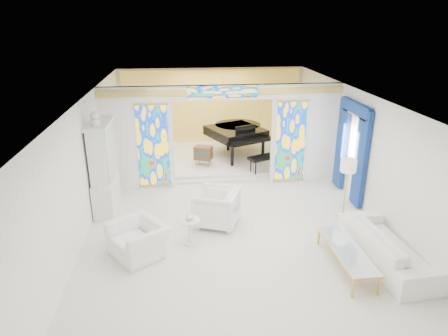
{
  "coord_description": "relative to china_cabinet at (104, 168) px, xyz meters",
  "views": [
    {
      "loc": [
        -1.19,
        -9.24,
        4.81
      ],
      "look_at": [
        -0.16,
        0.2,
        1.19
      ],
      "focal_mm": 32.0,
      "sensor_mm": 36.0,
      "label": 1
    }
  ],
  "objects": [
    {
      "name": "floor",
      "position": [
        3.22,
        -0.6,
        -1.17
      ],
      "size": [
        12.0,
        12.0,
        0.0
      ],
      "primitive_type": "plane",
      "color": "white",
      "rests_on": "ground"
    },
    {
      "name": "ceiling",
      "position": [
        3.22,
        -0.6,
        1.83
      ],
      "size": [
        7.0,
        12.0,
        0.02
      ],
      "primitive_type": "cube",
      "color": "white",
      "rests_on": "wall_back"
    },
    {
      "name": "wall_back",
      "position": [
        3.22,
        5.4,
        0.33
      ],
      "size": [
        7.0,
        0.02,
        3.0
      ],
      "primitive_type": "cube",
      "color": "white",
      "rests_on": "floor"
    },
    {
      "name": "wall_left",
      "position": [
        -0.28,
        -0.6,
        0.33
      ],
      "size": [
        0.02,
        12.0,
        3.0
      ],
      "primitive_type": "cube",
      "color": "white",
      "rests_on": "floor"
    },
    {
      "name": "wall_right",
      "position": [
        6.72,
        -0.6,
        0.33
      ],
      "size": [
        0.02,
        12.0,
        3.0
      ],
      "primitive_type": "cube",
      "color": "white",
      "rests_on": "floor"
    },
    {
      "name": "partition_wall",
      "position": [
        3.22,
        1.4,
        0.48
      ],
      "size": [
        7.0,
        0.22,
        3.0
      ],
      "color": "white",
      "rests_on": "floor"
    },
    {
      "name": "stained_glass_left",
      "position": [
        1.19,
        1.29,
        0.13
      ],
      "size": [
        0.9,
        0.04,
        2.4
      ],
      "primitive_type": "cube",
      "color": "gold",
      "rests_on": "partition_wall"
    },
    {
      "name": "stained_glass_right",
      "position": [
        5.25,
        1.29,
        0.13
      ],
      "size": [
        0.9,
        0.04,
        2.4
      ],
      "primitive_type": "cube",
      "color": "gold",
      "rests_on": "partition_wall"
    },
    {
      "name": "stained_glass_transom",
      "position": [
        3.22,
        1.29,
        1.65
      ],
      "size": [
        2.0,
        0.04,
        0.34
      ],
      "primitive_type": "cube",
      "color": "gold",
      "rests_on": "partition_wall"
    },
    {
      "name": "alcove_platform",
      "position": [
        3.22,
        3.5,
        -1.08
      ],
      "size": [
        6.8,
        3.8,
        0.18
      ],
      "primitive_type": "cube",
      "color": "white",
      "rests_on": "floor"
    },
    {
      "name": "gold_curtain_back",
      "position": [
        3.22,
        5.28,
        0.33
      ],
      "size": [
        6.7,
        0.1,
        2.9
      ],
      "primitive_type": "cube",
      "color": "#DEBD4D",
      "rests_on": "wall_back"
    },
    {
      "name": "chandelier",
      "position": [
        3.42,
        3.4,
        1.38
      ],
      "size": [
        0.48,
        0.48,
        0.3
      ],
      "primitive_type": "cylinder",
      "color": "gold",
      "rests_on": "ceiling"
    },
    {
      "name": "blue_drapes",
      "position": [
        6.62,
        0.1,
        0.41
      ],
      "size": [
        0.14,
        1.85,
        2.65
      ],
      "color": "navy",
      "rests_on": "wall_right"
    },
    {
      "name": "china_cabinet",
      "position": [
        0.0,
        0.0,
        0.0
      ],
      "size": [
        0.56,
        1.46,
        2.72
      ],
      "color": "white",
      "rests_on": "floor"
    },
    {
      "name": "armchair_left",
      "position": [
        1.01,
        -2.31,
        -0.8
      ],
      "size": [
        1.45,
        1.48,
        0.73
      ],
      "primitive_type": "imported",
      "rotation": [
        0.0,
        0.0,
        -0.95
      ],
      "color": "white",
      "rests_on": "floor"
    },
    {
      "name": "armchair_right",
      "position": [
        2.79,
        -1.15,
        -0.71
      ],
      "size": [
        1.29,
        1.27,
        0.92
      ],
      "primitive_type": "imported",
      "rotation": [
        0.0,
        0.0,
        -1.93
      ],
      "color": "silver",
      "rests_on": "floor"
    },
    {
      "name": "sofa",
      "position": [
        6.17,
        -3.13,
        -0.79
      ],
      "size": [
        1.19,
        2.64,
        0.75
      ],
      "primitive_type": "imported",
      "rotation": [
        0.0,
        0.0,
        1.64
      ],
      "color": "white",
      "rests_on": "floor"
    },
    {
      "name": "side_table",
      "position": [
        2.12,
        -1.95,
        -0.78
      ],
      "size": [
        0.58,
        0.58,
        0.59
      ],
      "rotation": [
        0.0,
        0.0,
        0.25
      ],
      "color": "white",
      "rests_on": "floor"
    },
    {
      "name": "vase",
      "position": [
        2.12,
        -1.95,
        -0.48
      ],
      "size": [
        0.23,
        0.23,
        0.19
      ],
      "primitive_type": "imported",
      "rotation": [
        0.0,
        0.0,
        0.34
      ],
      "color": "white",
      "rests_on": "side_table"
    },
    {
      "name": "coffee_table",
      "position": [
        5.24,
        -3.24,
        -0.77
      ],
      "size": [
        0.62,
        1.95,
        0.43
      ],
      "rotation": [
        0.0,
        0.0,
        0.01
      ],
      "color": "silver",
      "rests_on": "floor"
    },
    {
      "name": "floor_lamp",
      "position": [
        6.02,
        -1.16,
        0.17
      ],
      "size": [
        0.46,
        0.46,
        1.57
      ],
      "rotation": [
        0.0,
        0.0,
        0.24
      ],
      "color": "gold",
      "rests_on": "floor"
    },
    {
      "name": "grand_piano",
      "position": [
        3.98,
        3.55,
        -0.15
      ],
      "size": [
        2.34,
        3.5,
        1.25
      ],
      "rotation": [
        0.0,
        0.0,
        0.42
      ],
      "color": "black",
      "rests_on": "alcove_platform"
    },
    {
      "name": "tv_console",
      "position": [
        2.7,
        2.6,
        -0.57
      ],
      "size": [
        0.66,
        0.56,
        0.64
      ],
      "rotation": [
        0.0,
        0.0,
        -0.41
      ],
      "color": "brown",
      "rests_on": "alcove_platform"
    }
  ]
}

